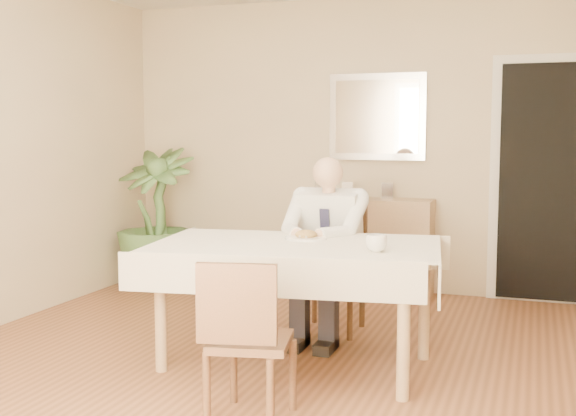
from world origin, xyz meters
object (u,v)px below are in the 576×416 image
(chair_far, at_px, (335,259))
(coffee_mug, at_px, (376,243))
(dining_table, at_px, (296,257))
(potted_palm, at_px, (156,218))
(chair_near, at_px, (245,333))
(sideboard, at_px, (372,246))
(seated_man, at_px, (324,239))

(chair_far, bearing_deg, coffee_mug, -59.32)
(dining_table, height_order, coffee_mug, coffee_mug)
(dining_table, relative_size, potted_palm, 1.45)
(chair_near, bearing_deg, sideboard, 79.25)
(coffee_mug, xyz_separation_m, sideboard, (-0.52, 2.24, -0.38))
(chair_far, bearing_deg, seated_man, -86.10)
(sideboard, bearing_deg, dining_table, -90.35)
(sideboard, height_order, potted_palm, potted_palm)
(chair_far, distance_m, chair_near, 1.81)
(dining_table, bearing_deg, chair_near, -94.63)
(seated_man, relative_size, potted_palm, 0.98)
(dining_table, distance_m, coffee_mug, 0.56)
(seated_man, height_order, sideboard, seated_man)
(chair_far, bearing_deg, chair_near, -84.56)
(chair_near, distance_m, sideboard, 3.01)
(sideboard, distance_m, potted_palm, 1.98)
(chair_near, bearing_deg, coffee_mug, 46.84)
(seated_man, relative_size, coffee_mug, 10.21)
(chair_near, xyz_separation_m, coffee_mug, (0.47, 0.77, 0.35))
(seated_man, bearing_deg, coffee_mug, -55.05)
(dining_table, bearing_deg, potted_palm, 130.29)
(potted_palm, bearing_deg, seated_man, -30.78)
(dining_table, distance_m, seated_man, 0.59)
(chair_far, relative_size, seated_man, 0.72)
(sideboard, bearing_deg, potted_palm, -170.12)
(chair_far, relative_size, sideboard, 0.86)
(chair_far, xyz_separation_m, potted_palm, (-1.93, 0.86, 0.13))
(coffee_mug, height_order, potted_palm, potted_palm)
(dining_table, xyz_separation_m, coffee_mug, (0.52, -0.16, 0.13))
(dining_table, xyz_separation_m, seated_man, (0.00, 0.59, 0.02))
(coffee_mug, relative_size, potted_palm, 0.10)
(chair_near, xyz_separation_m, potted_palm, (-1.98, 2.67, 0.19))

